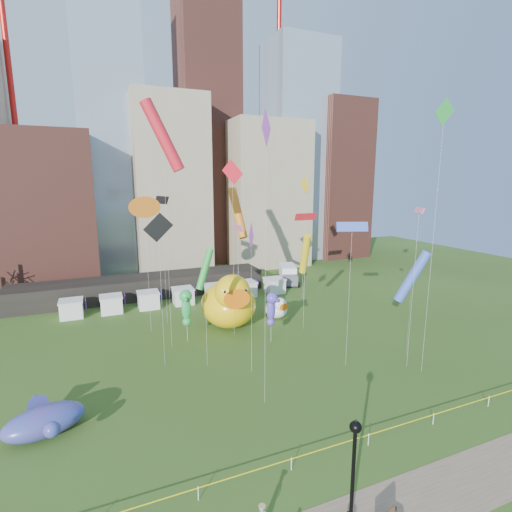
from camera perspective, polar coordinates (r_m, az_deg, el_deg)
name	(u,v)px	position (r m, az deg, el deg)	size (l,w,h in m)	color
ground	(291,470)	(27.90, 5.25, -29.03)	(160.00, 160.00, 0.00)	#2E4816
skyline	(158,163)	(80.82, -14.28, 13.23)	(101.00, 23.00, 68.00)	brown
crane_left	(8,7)	(88.28, -32.87, 28.60)	(23.00, 1.00, 76.00)	red
crane_right	(282,47)	(96.82, 3.94, 28.46)	(23.00, 1.00, 76.00)	red
pavilion	(143,287)	(63.18, -16.38, -4.38)	(38.00, 6.00, 3.20)	black
vendor_tents	(183,296)	(58.35, -10.73, -5.90)	(33.24, 2.80, 2.40)	white
caution_tape	(291,461)	(27.47, 5.28, -27.95)	(50.00, 0.06, 0.90)	white
big_duck	(229,302)	(47.83, -3.97, -6.78)	(7.77, 9.78, 7.20)	yellow
small_duck	(277,308)	(51.45, 3.10, -7.72)	(3.08, 4.00, 3.01)	white
seahorse_green	(186,305)	(43.84, -10.28, -7.13)	(1.79, 2.03, 6.14)	silver
seahorse_purple	(271,306)	(43.05, 2.30, -7.48)	(1.68, 1.89, 5.86)	silver
whale_inflatable	(44,419)	(33.69, -28.93, -20.41)	(6.11, 7.03, 2.43)	#54328A
lamppost	(354,460)	(23.18, 14.29, -27.23)	(0.63, 0.63, 6.08)	black
box_truck	(288,274)	(69.21, 4.76, -2.66)	(4.80, 7.57, 3.02)	white
kite_0	(232,176)	(43.09, -3.52, 11.78)	(1.68, 2.21, 20.26)	silver
kite_1	(419,213)	(38.18, 23.01, 5.86)	(0.95, 1.70, 15.59)	silver
kite_2	(162,201)	(48.49, -13.80, 7.95)	(1.34, 3.03, 16.13)	silver
kite_3	(205,269)	(36.50, -7.60, -1.96)	(2.27, 1.76, 11.72)	silver
kite_4	(305,187)	(57.85, 7.24, 10.04)	(0.21, 2.62, 18.66)	silver
kite_5	(352,228)	(36.76, 14.07, 4.10)	(2.90, 1.42, 14.22)	silver
kite_6	(238,213)	(54.98, -2.73, 6.37)	(1.93, 4.39, 17.06)	silver
kite_7	(266,135)	(28.99, 1.48, 17.48)	(0.53, 2.68, 23.07)	silver
kite_8	(162,136)	(40.93, -13.69, 16.89)	(4.32, 2.71, 25.87)	silver
kite_9	(238,228)	(48.72, -2.69, 4.12)	(0.56, 2.66, 12.53)	silver
kite_10	(158,230)	(36.77, -14.28, 3.80)	(2.69, 0.73, 15.11)	silver
kite_11	(444,122)	(37.83, 26.04, 17.37)	(2.30, 0.17, 24.81)	silver
kite_12	(305,254)	(46.01, 7.27, 0.26)	(1.71, 3.13, 11.94)	silver
kite_13	(412,277)	(41.74, 22.15, -2.84)	(3.14, 2.81, 11.30)	silver
kite_14	(144,207)	(46.03, -16.21, 6.95)	(2.47, 0.66, 16.23)	silver
kite_15	(251,239)	(34.47, -0.71, 2.59)	(0.60, 2.49, 14.36)	silver
kite_16	(306,217)	(57.12, 7.37, 5.75)	(3.52, 0.55, 13.31)	silver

